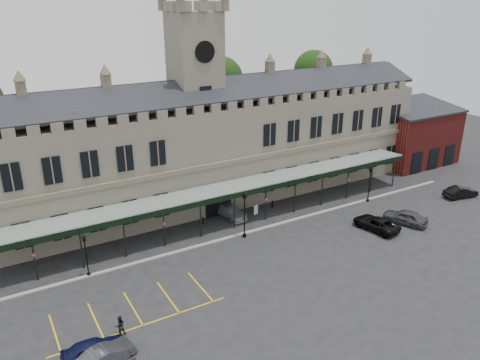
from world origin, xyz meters
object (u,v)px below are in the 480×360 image
lamp_post_left (86,252)px  car_left_b (105,355)px  lamp_post_right (370,181)px  car_right_a (405,217)px  car_left_a (93,349)px  lamp_post_mid (244,210)px  person_b (120,326)px  traffic_cone (411,219)px  sign_board (256,210)px  car_van (376,223)px  station_building (198,150)px  car_right_b (461,192)px  clock_tower (196,94)px  car_taxi (230,211)px

lamp_post_left → car_left_b: lamp_post_left is taller
lamp_post_right → car_right_a: 6.82m
car_left_a → car_right_a: 35.13m
lamp_post_mid → car_left_a: lamp_post_mid is taller
car_left_a → person_b: person_b is taller
car_right_a → car_left_a: bearing=-18.6°
traffic_cone → sign_board: size_ratio=0.61×
lamp_post_left → car_van: (28.94, -6.30, -1.77)m
station_building → car_right_b: station_building is taller
car_van → lamp_post_left: bearing=-23.0°
traffic_cone → car_van: car_van is taller
lamp_post_right → car_right_a: size_ratio=0.96×
car_left_a → car_right_b: car_right_b is taller
traffic_cone → lamp_post_right: bearing=91.6°
car_left_a → car_left_b: size_ratio=1.02×
lamp_post_right → car_left_b: size_ratio=1.10×
car_van → lamp_post_mid: bearing=-33.9°
car_right_b → person_b: bearing=106.3°
clock_tower → lamp_post_left: 21.81m
car_left_b → car_van: (30.50, 5.28, 0.03)m
station_building → car_van: size_ratio=11.76×
car_left_a → person_b: bearing=-58.0°
traffic_cone → car_right_b: size_ratio=0.15×
sign_board → lamp_post_mid: bearing=-151.1°
lamp_post_mid → car_taxi: (1.12, 5.11, -2.38)m
car_taxi → traffic_cone: bearing=-43.7°
lamp_post_right → car_right_a: lamp_post_right is taller
car_left_a → car_left_b: bearing=-147.9°
person_b → car_left_a: bearing=32.9°
traffic_cone → car_left_a: 36.15m
car_taxi → car_van: bearing=-51.7°
station_building → person_b: size_ratio=36.90×
station_building → clock_tower: clock_tower is taller
person_b → lamp_post_left: bearing=-86.7°
lamp_post_mid → car_left_b: (-17.38, -10.89, -2.40)m
traffic_cone → sign_board: sign_board is taller
lamp_post_right → person_b: size_ratio=2.81×
clock_tower → person_b: 28.00m
car_van → car_right_a: (3.83, -0.56, 0.10)m
station_building → lamp_post_mid: station_building is taller
lamp_post_right → traffic_cone: lamp_post_right is taller
lamp_post_left → station_building: bearing=32.9°
lamp_post_right → traffic_cone: 6.92m
car_van → sign_board: bearing=-57.5°
clock_tower → car_right_a: 27.07m
station_building → traffic_cone: (17.85, -17.18, -6.14)m
lamp_post_right → person_b: bearing=-165.2°
car_taxi → person_b: (-16.78, -13.60, 0.11)m
lamp_post_left → car_left_b: (-1.56, -11.58, -1.80)m
sign_board → car_taxi: car_taxi is taller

